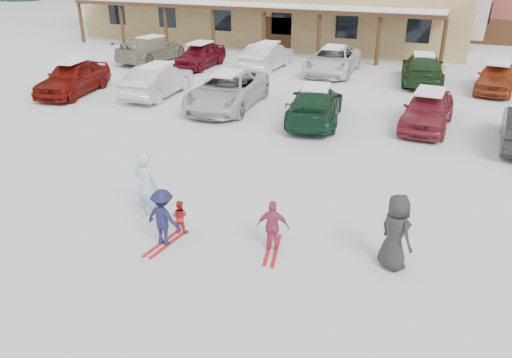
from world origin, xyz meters
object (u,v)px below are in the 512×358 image
at_px(child_navy, 163,218).
at_px(parked_car_0, 73,78).
at_px(parked_car_8, 200,55).
at_px(parked_car_11, 422,69).
at_px(parked_car_7, 151,49).
at_px(adult_skier, 147,186).
at_px(child_magenta, 273,226).
at_px(parked_car_10, 333,60).
at_px(bystander_dark, 396,232).
at_px(parked_car_1, 158,81).
at_px(parked_car_4, 428,110).
at_px(parked_car_3, 315,105).
at_px(parked_car_9, 267,56).
at_px(parked_car_12, 497,77).
at_px(parked_car_2, 227,90).
at_px(toddler_red, 180,217).

height_order(child_navy, parked_car_0, parked_car_0).
xyz_separation_m(parked_car_8, parked_car_11, (12.35, 0.93, 0.02)).
bearing_deg(parked_car_7, adult_skier, 129.60).
bearing_deg(child_magenta, parked_car_10, -92.24).
bearing_deg(bystander_dark, parked_car_10, -31.05).
xyz_separation_m(parked_car_1, parked_car_4, (12.05, -0.07, -0.01)).
bearing_deg(parked_car_4, parked_car_11, 99.79).
bearing_deg(parked_car_3, child_navy, 76.53).
distance_m(parked_car_9, parked_car_12, 12.04).
bearing_deg(parked_car_3, parked_car_2, -16.87).
bearing_deg(parked_car_4, parked_car_12, 72.35).
bearing_deg(parked_car_9, child_navy, 106.22).
xyz_separation_m(child_magenta, parked_car_12, (5.08, 17.28, 0.08)).
distance_m(adult_skier, parked_car_12, 19.04).
bearing_deg(parked_car_11, parked_car_0, 22.73).
bearing_deg(parked_car_4, parked_car_10, 129.25).
bearing_deg(child_navy, parked_car_2, -65.55).
distance_m(adult_skier, parked_car_11, 18.22).
bearing_deg(parked_car_11, parked_car_4, 90.14).
bearing_deg(parked_car_2, adult_skier, -80.85).
height_order(parked_car_10, parked_car_11, parked_car_10).
relative_size(parked_car_8, parked_car_12, 1.00).
xyz_separation_m(toddler_red, parked_car_4, (4.83, 10.46, 0.30)).
bearing_deg(parked_car_0, parked_car_4, -4.84).
distance_m(child_magenta, parked_car_0, 16.41).
height_order(bystander_dark, parked_car_8, bystander_dark).
height_order(parked_car_0, parked_car_9, parked_car_0).
height_order(parked_car_8, parked_car_9, parked_car_9).
height_order(parked_car_8, parked_car_12, same).
bearing_deg(parked_car_3, child_magenta, 90.73).
relative_size(bystander_dark, parked_car_8, 0.42).
distance_m(parked_car_1, parked_car_10, 9.98).
height_order(toddler_red, parked_car_0, parked_car_0).
xyz_separation_m(parked_car_0, parked_car_4, (16.00, 1.10, -0.06)).
bearing_deg(parked_car_7, parked_car_0, 102.80).
xyz_separation_m(child_navy, parked_car_12, (7.49, 17.97, 0.00)).
relative_size(bystander_dark, parked_car_10, 0.33).
bearing_deg(parked_car_9, child_magenta, 113.78).
relative_size(parked_car_11, parked_car_12, 1.21).
distance_m(parked_car_2, parked_car_9, 7.86).
bearing_deg(parked_car_4, parked_car_3, -164.83).
bearing_deg(parked_car_1, bystander_dark, 137.15).
relative_size(parked_car_2, parked_car_12, 1.30).
xyz_separation_m(parked_car_4, parked_car_11, (-0.87, 7.38, 0.00)).
bearing_deg(child_navy, adult_skier, -35.18).
height_order(parked_car_0, parked_car_4, parked_car_0).
relative_size(child_navy, parked_car_12, 0.34).
bearing_deg(parked_car_8, bystander_dark, -50.23).
distance_m(child_magenta, parked_car_11, 17.84).
bearing_deg(adult_skier, parked_car_1, -56.88).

